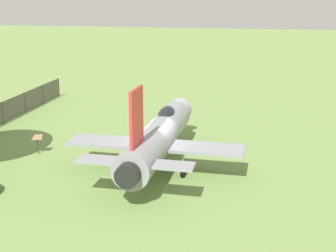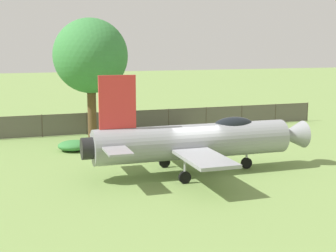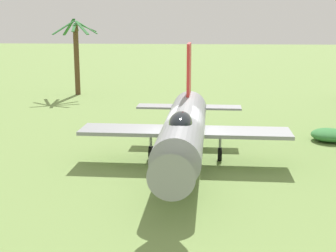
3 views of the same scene
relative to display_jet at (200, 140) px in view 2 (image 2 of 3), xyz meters
The scene contains 6 objects.
ground_plane 1.76m from the display_jet, 91.14° to the right, with size 200.00×200.00×0.00m, color #75934C.
display_jet is the anchor object (origin of this frame).
shade_tree 12.23m from the display_jet, 161.98° to the right, with size 5.75×5.13×8.43m.
perimeter_fence 12.97m from the display_jet, behind, with size 0.20×35.60×1.64m.
shrub_near_fence 9.35m from the display_jet, 144.37° to the right, with size 1.92×1.99×0.64m.
info_plaque 7.44m from the display_jet, behind, with size 0.68×0.53×1.14m.
Camera 2 is at (21.86, -9.06, 6.48)m, focal length 50.42 mm.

